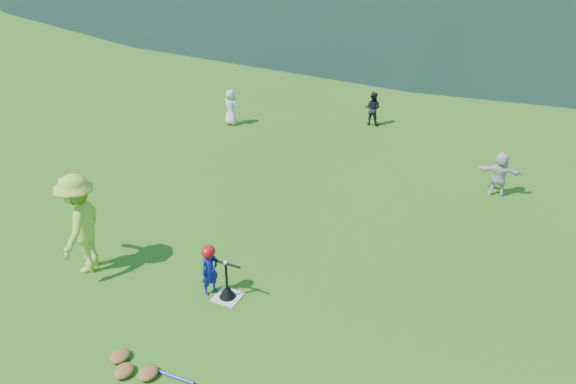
{
  "coord_description": "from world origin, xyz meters",
  "views": [
    {
      "loc": [
        4.28,
        -6.67,
        6.18
      ],
      "look_at": [
        0.0,
        2.5,
        0.9
      ],
      "focal_mm": 35.0,
      "sensor_mm": 36.0,
      "label": 1
    }
  ],
  "objects_px": {
    "home_plate": "(228,297)",
    "adult_coach": "(80,224)",
    "batter_child": "(210,270)",
    "equipment_pile": "(148,373)",
    "fielder_a": "(231,107)",
    "batting_tee": "(227,291)",
    "fielder_d": "(500,174)",
    "fielder_b": "(373,108)"
  },
  "relations": [
    {
      "from": "adult_coach",
      "to": "batting_tee",
      "type": "height_order",
      "value": "adult_coach"
    },
    {
      "from": "fielder_b",
      "to": "fielder_d",
      "type": "height_order",
      "value": "fielder_d"
    },
    {
      "from": "home_plate",
      "to": "batter_child",
      "type": "relative_size",
      "value": 0.48
    },
    {
      "from": "equipment_pile",
      "to": "fielder_d",
      "type": "bearing_deg",
      "value": 64.39
    },
    {
      "from": "batter_child",
      "to": "adult_coach",
      "type": "height_order",
      "value": "adult_coach"
    },
    {
      "from": "equipment_pile",
      "to": "batting_tee",
      "type": "bearing_deg",
      "value": 86.84
    },
    {
      "from": "adult_coach",
      "to": "fielder_b",
      "type": "relative_size",
      "value": 1.86
    },
    {
      "from": "home_plate",
      "to": "adult_coach",
      "type": "relative_size",
      "value": 0.23
    },
    {
      "from": "fielder_a",
      "to": "fielder_d",
      "type": "height_order",
      "value": "fielder_a"
    },
    {
      "from": "home_plate",
      "to": "adult_coach",
      "type": "height_order",
      "value": "adult_coach"
    },
    {
      "from": "batter_child",
      "to": "fielder_b",
      "type": "xyz_separation_m",
      "value": [
        0.03,
        9.26,
        0.05
      ]
    },
    {
      "from": "home_plate",
      "to": "batting_tee",
      "type": "xyz_separation_m",
      "value": [
        0.0,
        0.0,
        0.12
      ]
    },
    {
      "from": "batting_tee",
      "to": "fielder_a",
      "type": "bearing_deg",
      "value": 119.63
    },
    {
      "from": "fielder_b",
      "to": "equipment_pile",
      "type": "relative_size",
      "value": 0.58
    },
    {
      "from": "adult_coach",
      "to": "fielder_b",
      "type": "distance_m",
      "value": 9.94
    },
    {
      "from": "adult_coach",
      "to": "fielder_b",
      "type": "height_order",
      "value": "adult_coach"
    },
    {
      "from": "fielder_b",
      "to": "batting_tee",
      "type": "relative_size",
      "value": 1.53
    },
    {
      "from": "equipment_pile",
      "to": "fielder_b",
      "type": "bearing_deg",
      "value": 90.93
    },
    {
      "from": "batter_child",
      "to": "fielder_b",
      "type": "bearing_deg",
      "value": 22.59
    },
    {
      "from": "fielder_a",
      "to": "home_plate",
      "type": "bearing_deg",
      "value": 133.25
    },
    {
      "from": "batting_tee",
      "to": "equipment_pile",
      "type": "bearing_deg",
      "value": -93.16
    },
    {
      "from": "batter_child",
      "to": "batting_tee",
      "type": "xyz_separation_m",
      "value": [
        0.33,
        -0.0,
        -0.34
      ]
    },
    {
      "from": "fielder_d",
      "to": "adult_coach",
      "type": "bearing_deg",
      "value": 40.16
    },
    {
      "from": "fielder_b",
      "to": "fielder_d",
      "type": "xyz_separation_m",
      "value": [
        4.08,
        -3.23,
        0.02
      ]
    },
    {
      "from": "fielder_a",
      "to": "batting_tee",
      "type": "distance_m",
      "value": 8.58
    },
    {
      "from": "fielder_a",
      "to": "fielder_b",
      "type": "height_order",
      "value": "fielder_a"
    },
    {
      "from": "batting_tee",
      "to": "equipment_pile",
      "type": "distance_m",
      "value": 2.09
    },
    {
      "from": "home_plate",
      "to": "batter_child",
      "type": "bearing_deg",
      "value": 179.57
    },
    {
      "from": "home_plate",
      "to": "batter_child",
      "type": "xyz_separation_m",
      "value": [
        -0.33,
        0.0,
        0.46
      ]
    },
    {
      "from": "fielder_d",
      "to": "equipment_pile",
      "type": "height_order",
      "value": "fielder_d"
    },
    {
      "from": "adult_coach",
      "to": "fielder_b",
      "type": "bearing_deg",
      "value": 144.65
    },
    {
      "from": "home_plate",
      "to": "adult_coach",
      "type": "bearing_deg",
      "value": -173.09
    },
    {
      "from": "batter_child",
      "to": "fielder_a",
      "type": "height_order",
      "value": "fielder_a"
    },
    {
      "from": "adult_coach",
      "to": "fielder_a",
      "type": "distance_m",
      "value": 7.93
    },
    {
      "from": "fielder_d",
      "to": "batting_tee",
      "type": "bearing_deg",
      "value": 54.15
    },
    {
      "from": "equipment_pile",
      "to": "fielder_a",
      "type": "bearing_deg",
      "value": 113.37
    },
    {
      "from": "batter_child",
      "to": "equipment_pile",
      "type": "height_order",
      "value": "batter_child"
    },
    {
      "from": "home_plate",
      "to": "fielder_b",
      "type": "bearing_deg",
      "value": 91.85
    },
    {
      "from": "batter_child",
      "to": "fielder_d",
      "type": "xyz_separation_m",
      "value": [
        4.11,
        6.03,
        0.07
      ]
    },
    {
      "from": "batter_child",
      "to": "equipment_pile",
      "type": "xyz_separation_m",
      "value": [
        0.22,
        -2.09,
        -0.41
      ]
    },
    {
      "from": "fielder_b",
      "to": "equipment_pile",
      "type": "height_order",
      "value": "fielder_b"
    },
    {
      "from": "adult_coach",
      "to": "batting_tee",
      "type": "relative_size",
      "value": 2.85
    }
  ]
}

